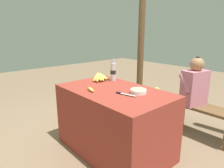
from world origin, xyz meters
TOP-DOWN VIEW (x-y plane):
  - ground_plane at (0.00, 0.00)m, footprint 12.00×12.00m
  - market_counter at (0.00, 0.00)m, footprint 1.31×0.79m
  - banana_bunch_ripe at (-0.42, 0.13)m, footprint 0.15×0.26m
  - serving_bowl at (0.26, 0.11)m, footprint 0.17×0.17m
  - water_bottle at (-0.32, 0.27)m, footprint 0.07×0.07m
  - loose_banana_front at (-0.13, -0.23)m, footprint 0.16×0.08m
  - knife at (0.19, -0.05)m, footprint 0.23×0.08m
  - wooden_bench at (0.20, 1.14)m, footprint 1.61×0.32m
  - seated_vendor at (0.35, 1.11)m, footprint 0.45×0.42m
  - banana_bunch_green at (-0.22, 1.13)m, footprint 0.16×0.25m
  - support_post_near at (-0.98, 1.57)m, footprint 0.12×0.12m

SIDE VIEW (x-z plane):
  - ground_plane at x=0.00m, z-range 0.00..0.00m
  - wooden_bench at x=0.20m, z-range 0.15..0.58m
  - market_counter at x=0.00m, z-range 0.00..0.77m
  - banana_bunch_green at x=-0.22m, z-range 0.43..0.55m
  - seated_vendor at x=0.35m, z-range 0.08..1.18m
  - knife at x=0.19m, z-range 0.77..0.79m
  - loose_banana_front at x=-0.13m, z-range 0.77..0.81m
  - serving_bowl at x=0.26m, z-range 0.77..0.82m
  - banana_bunch_ripe at x=-0.42m, z-range 0.77..0.89m
  - water_bottle at x=-0.32m, z-range 0.74..1.05m
  - support_post_near at x=-0.98m, z-range 0.00..2.54m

